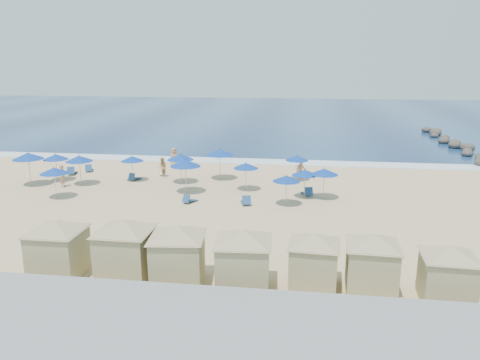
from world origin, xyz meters
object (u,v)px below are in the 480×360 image
cabana_1 (125,241)px  umbrella_6 (185,163)px  cabana_4 (314,253)px  umbrella_10 (324,172)px  cabana_5 (372,255)px  beachgoer_0 (63,176)px  trash_bin (189,235)px  umbrella_0 (28,156)px  umbrella_12 (246,166)px  beachgoer_3 (174,158)px  umbrella_7 (220,152)px  umbrella_4 (132,159)px  umbrella_9 (297,158)px  umbrella_5 (180,157)px  cabana_3 (243,252)px  beachgoer_2 (301,168)px  cabana_2 (177,247)px  cabana_0 (57,241)px  umbrella_1 (54,171)px  umbrella_3 (79,159)px  rock_jetty (459,146)px  umbrella_8 (286,178)px  beachgoer_1 (163,167)px  umbrella_2 (56,157)px  cabana_6 (448,267)px

cabana_1 → umbrella_6: size_ratio=1.85×
cabana_4 → umbrella_10: size_ratio=1.89×
cabana_5 → umbrella_6: bearing=130.0°
umbrella_10 → beachgoer_0: (-19.35, 0.48, -1.06)m
trash_bin → umbrella_6: (-2.51, 9.20, 1.85)m
umbrella_0 → umbrella_12: 16.51m
beachgoer_3 → umbrella_7: bearing=-79.9°
umbrella_4 → umbrella_10: (14.79, -2.97, 0.12)m
umbrella_9 → umbrella_5: bearing=-167.0°
cabana_3 → beachgoer_2: bearing=83.8°
cabana_2 → umbrella_4: 18.62m
cabana_0 → umbrella_1: 13.02m
cabana_5 → umbrella_3: 24.57m
rock_jetty → umbrella_8: size_ratio=12.64×
umbrella_12 → umbrella_9: bearing=43.5°
cabana_3 → umbrella_7: bearing=103.2°
beachgoer_1 → cabana_0: bearing=-42.0°
umbrella_6 → umbrella_7: (1.72, 4.28, 0.02)m
umbrella_9 → rock_jetty: bearing=43.1°
cabana_1 → umbrella_2: bearing=127.0°
cabana_3 → umbrella_8: 12.10m
cabana_2 → cabana_5: bearing=3.3°
umbrella_1 → umbrella_3: size_ratio=0.95×
cabana_0 → umbrella_9: (9.99, 18.65, 0.20)m
umbrella_1 → beachgoer_1: 8.99m
beachgoer_2 → umbrella_6: bearing=161.4°
umbrella_2 → beachgoer_1: (7.89, 2.47, -1.15)m
cabana_0 → beachgoer_3: cabana_0 is taller
umbrella_2 → beachgoer_3: umbrella_2 is taller
trash_bin → umbrella_1: (-11.10, 6.65, 1.61)m
umbrella_10 → umbrella_9: bearing=111.5°
cabana_5 → beachgoer_3: cabana_5 is taller
umbrella_5 → cabana_5: bearing=-52.6°
cabana_1 → cabana_3: bearing=-4.6°
cabana_4 → umbrella_10: bearing=86.3°
umbrella_1 → beachgoer_1: size_ratio=1.41×
cabana_1 → beachgoer_2: cabana_1 is taller
umbrella_0 → cabana_6: bearing=-28.7°
beachgoer_0 → cabana_4: bearing=-130.5°
trash_bin → umbrella_5: 12.58m
cabana_2 → cabana_6: size_ratio=1.09×
umbrella_10 → umbrella_0: bearing=178.5°
beachgoer_0 → umbrella_7: bearing=-74.7°
umbrella_4 → umbrella_1: bearing=-123.4°
cabana_4 → umbrella_12: cabana_4 is taller
umbrella_7 → cabana_3: bearing=-76.8°
cabana_5 → umbrella_10: bearing=96.4°
umbrella_6 → umbrella_10: bearing=-0.8°
cabana_1 → cabana_3: size_ratio=1.02×
umbrella_3 → umbrella_9: bearing=12.6°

